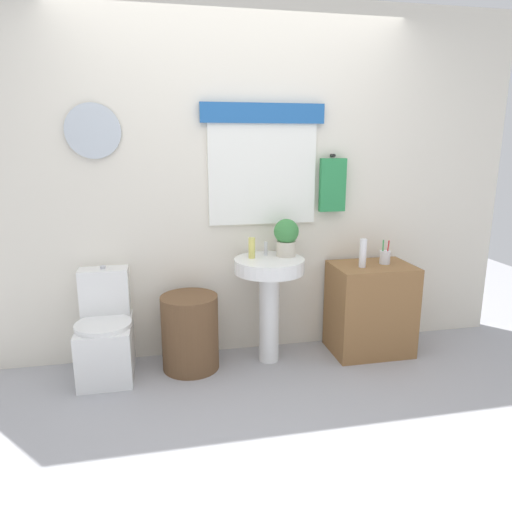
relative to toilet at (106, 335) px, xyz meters
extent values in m
plane|color=#A3A3A8|center=(0.98, -0.89, -0.29)|extent=(8.00, 8.00, 0.00)
cube|color=silver|center=(0.98, 0.26, 1.01)|extent=(4.40, 0.10, 2.60)
cube|color=white|center=(1.17, 0.20, 1.10)|extent=(0.81, 0.03, 0.74)
cube|color=#235BA3|center=(1.17, 0.18, 1.53)|extent=(0.91, 0.04, 0.14)
cylinder|color=silver|center=(0.00, 0.19, 1.40)|extent=(0.37, 0.03, 0.37)
cylinder|color=black|center=(1.71, 0.18, 1.23)|extent=(0.02, 0.06, 0.02)
cube|color=#2D894C|center=(1.71, 0.16, 1.01)|extent=(0.20, 0.05, 0.40)
cube|color=white|center=(0.00, -0.04, -0.09)|extent=(0.36, 0.50, 0.39)
cylinder|color=white|center=(0.00, -0.10, 0.12)|extent=(0.38, 0.38, 0.03)
cube|color=white|center=(0.00, 0.13, 0.28)|extent=(0.34, 0.18, 0.35)
cylinder|color=silver|center=(0.00, 0.13, 0.46)|extent=(0.04, 0.04, 0.02)
cylinder|color=brown|center=(0.59, -0.04, -0.01)|extent=(0.41, 0.41, 0.55)
cylinder|color=white|center=(1.17, -0.04, 0.06)|extent=(0.15, 0.15, 0.69)
cylinder|color=white|center=(1.17, -0.04, 0.46)|extent=(0.51, 0.51, 0.10)
cylinder|color=silver|center=(1.17, 0.08, 0.56)|extent=(0.03, 0.03, 0.10)
cube|color=olive|center=(1.98, -0.04, 0.06)|extent=(0.60, 0.44, 0.70)
cylinder|color=#DBD166|center=(1.05, 0.01, 0.58)|extent=(0.05, 0.05, 0.15)
cylinder|color=beige|center=(1.31, 0.02, 0.56)|extent=(0.14, 0.14, 0.11)
sphere|color=#3D8442|center=(1.31, 0.02, 0.69)|extent=(0.18, 0.18, 0.18)
cylinder|color=white|center=(1.88, -0.08, 0.52)|extent=(0.05, 0.05, 0.21)
cylinder|color=silver|center=(2.09, -0.02, 0.47)|extent=(0.08, 0.08, 0.10)
cylinder|color=red|center=(2.11, -0.02, 0.51)|extent=(0.01, 0.04, 0.18)
cylinder|color=green|center=(2.07, -0.01, 0.51)|extent=(0.01, 0.02, 0.18)
camera|label=1|loc=(0.41, -3.21, 1.32)|focal=32.72mm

